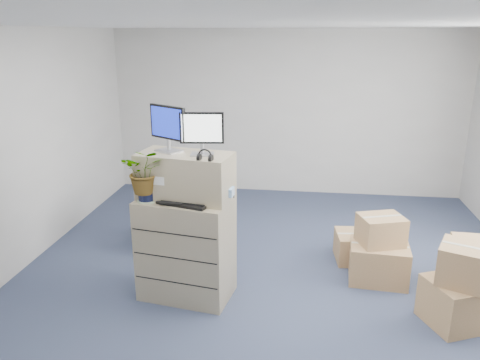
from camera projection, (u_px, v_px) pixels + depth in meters
The scene contains 16 objects.
ground at pixel (271, 292), 5.13m from camera, with size 7.00×7.00×0.00m, color #283349.
wall_back at pixel (287, 113), 8.03m from camera, with size 6.00×0.02×2.80m, color #B4B1AB.
filing_cabinet_lower at pixel (186, 248), 4.93m from camera, with size 0.94×0.57×1.10m, color tan.
filing_cabinet_upper at pixel (186, 176), 4.74m from camera, with size 0.94×0.47×0.47m, color tan.
monitor_left at pixel (168, 126), 4.67m from camera, with size 0.42×0.28×0.47m.
monitor_right at pixel (202, 131), 4.54m from camera, with size 0.43×0.19×0.43m.
headphones at pixel (205, 156), 4.41m from camera, with size 0.14×0.14×0.02m, color black.
keyboard at pixel (184, 203), 4.63m from camera, with size 0.52×0.22×0.03m, color black.
mouse at pixel (210, 204), 4.60m from camera, with size 0.10×0.06×0.04m, color silver.
water_bottle at pixel (191, 184), 4.77m from camera, with size 0.09×0.09×0.30m, color gray.
phone_dock at pixel (178, 193), 4.81m from camera, with size 0.08×0.07×0.15m.
external_drive at pixel (223, 195), 4.80m from camera, with size 0.19×0.14×0.06m, color black.
tissue_box at pixel (222, 191), 4.69m from camera, with size 0.23×0.12×0.09m, color #4793F1.
potted_plant at pixel (146, 177), 4.64m from camera, with size 0.43×0.48×0.45m.
office_chair at pixel (175, 215), 6.25m from camera, with size 0.76×0.71×0.78m, color slate.
cardboard_boxes at pixel (433, 266), 5.05m from camera, with size 2.05×1.85×0.83m.
Camera 1 is at (0.27, -4.53, 2.71)m, focal length 35.00 mm.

